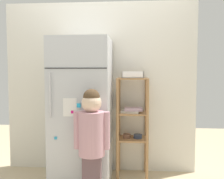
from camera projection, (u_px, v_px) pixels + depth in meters
name	position (u px, v px, depth m)	size (l,w,h in m)	color
kitchen_wall_back	(100.00, 87.00, 3.39)	(2.44, 0.03, 2.16)	silver
refrigerator	(82.00, 110.00, 3.06)	(0.66, 0.70, 1.66)	silver
child_standing	(92.00, 133.00, 2.59)	(0.36, 0.27, 1.12)	#5F484E
pantry_shelf_unit	(132.00, 119.00, 3.19)	(0.38, 0.32, 1.21)	#9E7247
fruit_bin	(133.00, 75.00, 3.14)	(0.26, 0.17, 0.08)	white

